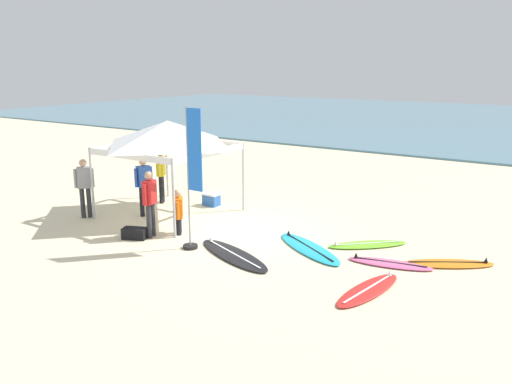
% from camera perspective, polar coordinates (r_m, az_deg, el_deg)
% --- Properties ---
extents(ground_plane, '(80.00, 80.00, 0.00)m').
position_cam_1_polar(ground_plane, '(13.77, -3.04, -4.36)').
color(ground_plane, beige).
extents(sea, '(80.00, 36.00, 0.10)m').
position_cam_1_polar(sea, '(43.35, 23.01, 7.15)').
color(sea, '#568499').
rests_on(sea, ground).
extents(canopy_tent, '(3.19, 3.19, 2.75)m').
position_cam_1_polar(canopy_tent, '(15.05, -9.65, 6.37)').
color(canopy_tent, '#B7B7BC').
rests_on(canopy_tent, ground).
extents(surfboard_cyan, '(2.45, 1.85, 0.19)m').
position_cam_1_polar(surfboard_cyan, '(12.51, 5.82, -6.15)').
color(surfboard_cyan, '#23B2CC').
rests_on(surfboard_cyan, ground).
extents(surfboard_pink, '(1.91, 0.85, 0.19)m').
position_cam_1_polar(surfboard_pink, '(11.90, 14.46, -7.60)').
color(surfboard_pink, pink).
rests_on(surfboard_pink, ground).
extents(surfboard_red, '(0.87, 2.12, 0.19)m').
position_cam_1_polar(surfboard_red, '(10.51, 12.24, -10.43)').
color(surfboard_red, red).
rests_on(surfboard_red, ground).
extents(surfboard_lime, '(1.81, 1.75, 0.19)m').
position_cam_1_polar(surfboard_lime, '(12.98, 12.12, -5.65)').
color(surfboard_lime, '#7AD12D').
rests_on(surfboard_lime, ground).
extents(surfboard_orange, '(2.01, 1.54, 0.19)m').
position_cam_1_polar(surfboard_orange, '(12.28, 20.35, -7.36)').
color(surfboard_orange, orange).
rests_on(surfboard_orange, ground).
extents(surfboard_black, '(2.63, 1.61, 0.19)m').
position_cam_1_polar(surfboard_black, '(12.04, -2.51, -6.89)').
color(surfboard_black, black).
rests_on(surfboard_black, ground).
extents(person_grey, '(0.41, 0.42, 1.71)m').
position_cam_1_polar(person_grey, '(15.53, -18.32, 0.83)').
color(person_grey, '#2D2D33').
rests_on(person_grey, ground).
extents(person_red, '(0.30, 0.53, 1.71)m').
position_cam_1_polar(person_red, '(13.34, -11.57, -0.81)').
color(person_red, '#2D2D33').
rests_on(person_red, ground).
extents(person_yellow, '(0.38, 0.48, 1.71)m').
position_cam_1_polar(person_yellow, '(16.65, -10.39, 2.16)').
color(person_yellow, black).
rests_on(person_yellow, ground).
extents(person_blue, '(0.33, 0.52, 1.71)m').
position_cam_1_polar(person_blue, '(15.25, -12.21, 1.00)').
color(person_blue, black).
rests_on(person_blue, ground).
extents(person_orange, '(0.39, 0.46, 1.20)m').
position_cam_1_polar(person_orange, '(13.53, -8.52, -1.92)').
color(person_orange, black).
rests_on(person_orange, ground).
extents(banner_flag, '(0.60, 0.36, 3.40)m').
position_cam_1_polar(banner_flag, '(12.14, -7.03, 0.77)').
color(banner_flag, '#99999E').
rests_on(banner_flag, ground).
extents(gear_bag_near_tent, '(0.68, 0.53, 0.28)m').
position_cam_1_polar(gear_bag_near_tent, '(13.52, -13.18, -4.44)').
color(gear_bag_near_tent, black).
rests_on(gear_bag_near_tent, ground).
extents(cooler_box, '(0.50, 0.36, 0.39)m').
position_cam_1_polar(cooler_box, '(16.25, -4.93, -0.81)').
color(cooler_box, '#2D60B7').
rests_on(cooler_box, ground).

